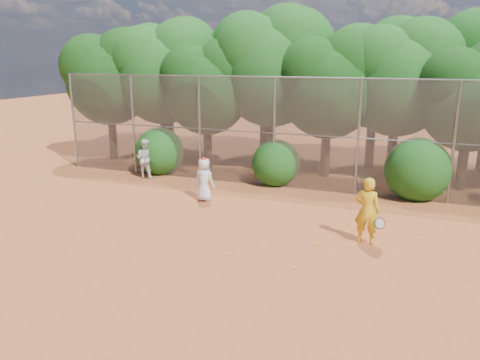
% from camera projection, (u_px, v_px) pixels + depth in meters
% --- Properties ---
extents(ground, '(80.00, 80.00, 0.00)m').
position_uv_depth(ground, '(242.00, 250.00, 11.76)').
color(ground, '#AC5227').
rests_on(ground, ground).
extents(fence_back, '(20.05, 0.09, 4.03)m').
position_uv_depth(fence_back, '(298.00, 133.00, 16.70)').
color(fence_back, gray).
rests_on(fence_back, ground).
extents(tree_0, '(4.38, 3.81, 6.00)m').
position_uv_depth(tree_0, '(110.00, 74.00, 21.26)').
color(tree_0, black).
rests_on(tree_0, ground).
extents(tree_1, '(4.64, 4.03, 6.35)m').
position_uv_depth(tree_1, '(164.00, 69.00, 20.80)').
color(tree_1, black).
rests_on(tree_1, ground).
extents(tree_2, '(3.99, 3.47, 5.47)m').
position_uv_depth(tree_2, '(208.00, 84.00, 19.45)').
color(tree_2, black).
rests_on(tree_2, ground).
extents(tree_3, '(4.89, 4.26, 6.70)m').
position_uv_depth(tree_3, '(273.00, 64.00, 19.29)').
color(tree_3, black).
rests_on(tree_3, ground).
extents(tree_4, '(4.19, 3.64, 5.73)m').
position_uv_depth(tree_4, '(330.00, 82.00, 18.05)').
color(tree_4, black).
rests_on(tree_4, ground).
extents(tree_5, '(4.51, 3.92, 6.17)m').
position_uv_depth(tree_5, '(400.00, 74.00, 17.84)').
color(tree_5, black).
rests_on(tree_5, ground).
extents(tree_6, '(3.86, 3.36, 5.29)m').
position_uv_depth(tree_6, '(473.00, 93.00, 16.22)').
color(tree_6, black).
rests_on(tree_6, ground).
extents(tree_9, '(4.83, 4.20, 6.62)m').
position_uv_depth(tree_9, '(169.00, 64.00, 23.18)').
color(tree_9, black).
rests_on(tree_9, ground).
extents(tree_10, '(5.15, 4.48, 7.06)m').
position_uv_depth(tree_10, '(267.00, 58.00, 21.56)').
color(tree_10, black).
rests_on(tree_10, ground).
extents(tree_11, '(4.64, 4.03, 6.35)m').
position_uv_depth(tree_11, '(377.00, 70.00, 19.60)').
color(tree_11, black).
rests_on(tree_11, ground).
extents(bush_0, '(2.00, 2.00, 2.00)m').
position_uv_depth(bush_0, '(160.00, 149.00, 19.26)').
color(bush_0, '#134A12').
rests_on(bush_0, ground).
extents(bush_1, '(1.80, 1.80, 1.80)m').
position_uv_depth(bush_1, '(276.00, 161.00, 17.57)').
color(bush_1, '#134A12').
rests_on(bush_1, ground).
extents(bush_2, '(2.20, 2.20, 2.20)m').
position_uv_depth(bush_2, '(418.00, 167.00, 15.80)').
color(bush_2, '#134A12').
rests_on(bush_2, ground).
extents(player_yellow, '(0.85, 0.56, 1.76)m').
position_uv_depth(player_yellow, '(367.00, 211.00, 11.97)').
color(player_yellow, gold).
rests_on(player_yellow, ground).
extents(player_teen, '(0.78, 0.57, 1.49)m').
position_uv_depth(player_teen, '(204.00, 179.00, 15.58)').
color(player_teen, white).
rests_on(player_teen, ground).
extents(player_white, '(0.88, 0.75, 1.57)m').
position_uv_depth(player_white, '(145.00, 158.00, 18.55)').
color(player_white, white).
rests_on(player_white, ground).
extents(ball_0, '(0.07, 0.07, 0.07)m').
position_uv_depth(ball_0, '(316.00, 245.00, 11.99)').
color(ball_0, '#C1D426').
rests_on(ball_0, ground).
extents(ball_1, '(0.07, 0.07, 0.07)m').
position_uv_depth(ball_1, '(419.00, 233.00, 12.74)').
color(ball_1, '#C1D426').
rests_on(ball_1, ground).
extents(ball_2, '(0.07, 0.07, 0.07)m').
position_uv_depth(ball_2, '(294.00, 267.00, 10.69)').
color(ball_2, '#C1D426').
rests_on(ball_2, ground).
extents(ball_3, '(0.07, 0.07, 0.07)m').
position_uv_depth(ball_3, '(375.00, 237.00, 12.51)').
color(ball_3, '#C1D426').
rests_on(ball_3, ground).
extents(ball_4, '(0.07, 0.07, 0.07)m').
position_uv_depth(ball_4, '(227.00, 254.00, 11.41)').
color(ball_4, '#C1D426').
rests_on(ball_4, ground).
extents(ball_5, '(0.07, 0.07, 0.07)m').
position_uv_depth(ball_5, '(349.00, 224.00, 13.49)').
color(ball_5, '#C1D426').
rests_on(ball_5, ground).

